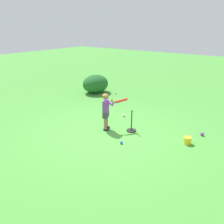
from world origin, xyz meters
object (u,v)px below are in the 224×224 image
(batting_tee, at_px, (131,128))
(child_batter, at_px, (107,108))
(play_ball_far_left, at_px, (112,100))
(play_ball_by_bucket, at_px, (121,143))
(play_ball_near_batter, at_px, (124,115))
(play_ball_behind_batter, at_px, (202,134))
(play_ball_midfield, at_px, (116,93))
(toy_bucket, at_px, (187,140))

(batting_tee, bearing_deg, child_batter, -154.00)
(play_ball_far_left, relative_size, play_ball_by_bucket, 1.38)
(play_ball_far_left, distance_m, play_ball_near_batter, 1.75)
(play_ball_behind_batter, height_order, play_ball_far_left, same)
(play_ball_midfield, bearing_deg, play_ball_far_left, -62.11)
(child_batter, distance_m, batting_tee, 0.91)
(play_ball_near_batter, bearing_deg, play_ball_far_left, 140.20)
(play_ball_by_bucket, height_order, toy_bucket, toy_bucket)
(play_ball_near_batter, relative_size, toy_bucket, 0.41)
(play_ball_by_bucket, relative_size, batting_tee, 0.12)
(child_batter, bearing_deg, play_ball_far_left, 123.96)
(play_ball_behind_batter, xyz_separation_m, play_ball_midfield, (-4.46, 2.04, -0.01))
(child_batter, relative_size, play_ball_by_bucket, 14.68)
(play_ball_midfield, height_order, toy_bucket, toy_bucket)
(play_ball_by_bucket, bearing_deg, toy_bucket, 37.29)
(play_ball_far_left, distance_m, play_ball_by_bucket, 3.71)
(play_ball_behind_batter, distance_m, play_ball_far_left, 4.07)
(child_batter, xyz_separation_m, play_ball_far_left, (-1.54, 2.29, -0.60))
(play_ball_midfield, height_order, play_ball_by_bucket, play_ball_midfield)
(play_ball_by_bucket, bearing_deg, child_batter, 149.41)
(play_ball_far_left, bearing_deg, child_batter, -56.04)
(play_ball_midfield, distance_m, play_ball_by_bucket, 4.80)
(play_ball_far_left, xyz_separation_m, batting_tee, (2.19, -1.97, 0.05))
(child_batter, xyz_separation_m, play_ball_by_bucket, (0.89, -0.52, -0.61))
(play_ball_behind_batter, relative_size, play_ball_near_batter, 1.15)
(play_ball_near_batter, distance_m, toy_bucket, 2.53)
(play_ball_midfield, distance_m, batting_tee, 4.01)
(play_ball_far_left, xyz_separation_m, play_ball_near_batter, (1.34, -1.12, -0.01))
(play_ball_midfield, relative_size, batting_tee, 0.14)
(play_ball_far_left, xyz_separation_m, play_ball_by_bucket, (2.42, -2.81, -0.01))
(play_ball_by_bucket, xyz_separation_m, toy_bucket, (1.36, 1.03, 0.06))
(batting_tee, bearing_deg, play_ball_by_bucket, -74.41)
(play_ball_behind_batter, bearing_deg, play_ball_near_batter, -178.57)
(play_ball_near_batter, bearing_deg, play_ball_behind_batter, 1.43)
(play_ball_behind_batter, relative_size, batting_tee, 0.16)
(play_ball_far_left, relative_size, play_ball_near_batter, 1.14)
(child_batter, distance_m, play_ball_by_bucket, 1.20)
(child_batter, height_order, batting_tee, child_batter)
(play_ball_far_left, bearing_deg, play_ball_near_batter, -39.80)
(play_ball_far_left, bearing_deg, batting_tee, -41.93)
(play_ball_midfield, xyz_separation_m, play_ball_near_batter, (1.86, -2.10, 0.00))
(play_ball_behind_batter, distance_m, toy_bucket, 0.74)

